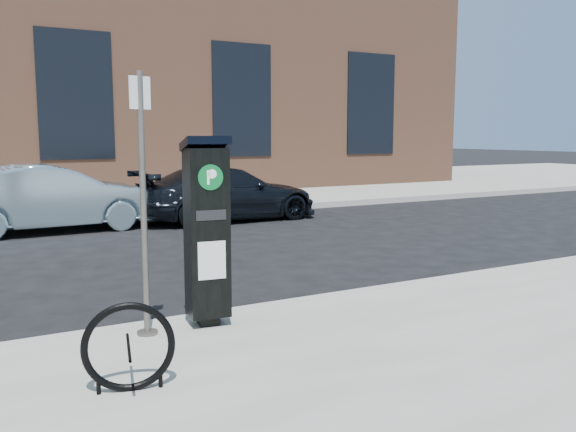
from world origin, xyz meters
TOP-DOWN VIEW (x-y plane):
  - ground at (0.00, 0.00)m, footprint 120.00×120.00m
  - sidewalk_far at (0.00, 14.00)m, footprint 60.00×12.00m
  - curb_near at (0.00, -0.02)m, footprint 60.00×0.12m
  - curb_far at (0.00, 8.02)m, footprint 60.00×0.12m
  - building at (-0.00, 17.00)m, footprint 28.00×10.05m
  - parking_kiosk at (-1.13, -0.35)m, footprint 0.45×0.40m
  - sign_pole at (-1.72, -0.36)m, footprint 0.20×0.19m
  - bike_rack at (-2.18, -1.50)m, footprint 0.64×0.19m
  - car_silver at (-1.39, 7.26)m, footprint 4.14×1.57m
  - car_dark at (2.30, 7.02)m, footprint 4.21×1.82m

SIDE VIEW (x-z plane):
  - ground at x=0.00m, z-range 0.00..0.00m
  - sidewalk_far at x=0.00m, z-range 0.00..0.15m
  - curb_near at x=0.00m, z-range -0.01..0.15m
  - curb_far at x=0.00m, z-range -0.01..0.15m
  - bike_rack at x=-2.18m, z-range 0.14..0.78m
  - car_dark at x=2.30m, z-range 0.00..1.21m
  - car_silver at x=-1.39m, z-range 0.00..1.35m
  - parking_kiosk at x=-1.13m, z-range 0.17..1.94m
  - sign_pole at x=-1.72m, z-range 0.14..2.46m
  - building at x=0.00m, z-range 0.02..8.27m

